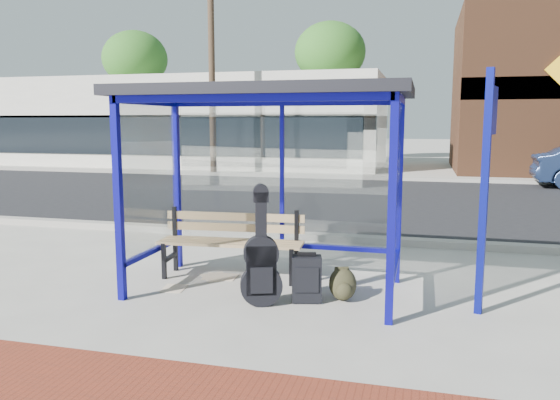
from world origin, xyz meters
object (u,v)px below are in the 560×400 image
(suitcase, at_px, (307,279))
(backpack, at_px, (343,285))
(bench, at_px, (232,239))
(guitar_bag, at_px, (261,265))

(suitcase, bearing_deg, backpack, 8.23)
(bench, xyz_separation_m, suitcase, (1.16, -0.75, -0.24))
(guitar_bag, bearing_deg, bench, 104.88)
(suitcase, bearing_deg, guitar_bag, -164.89)
(bench, xyz_separation_m, guitar_bag, (0.70, -1.01, -0.04))
(guitar_bag, distance_m, backpack, 0.98)
(backpack, bearing_deg, bench, 140.82)
(guitar_bag, height_order, suitcase, guitar_bag)
(bench, bearing_deg, suitcase, -37.28)
(bench, bearing_deg, guitar_bag, -59.34)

